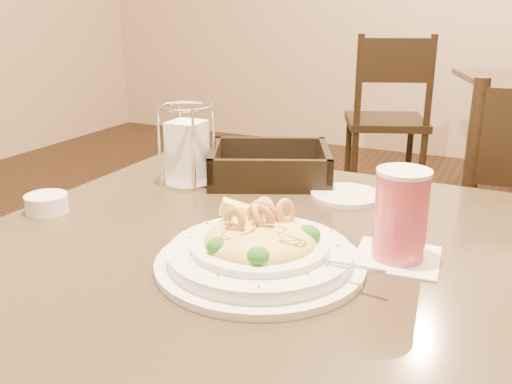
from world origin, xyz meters
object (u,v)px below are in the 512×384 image
at_px(dining_chair_far, 388,115).
at_px(main_table, 251,366).
at_px(napkin_caddy, 187,150).
at_px(butter_ramekin, 47,203).
at_px(bread_basket, 270,169).
at_px(pasta_bowl, 260,249).
at_px(side_plate, 346,195).
at_px(drink_glass, 401,216).

bearing_deg(dining_chair_far, main_table, 75.84).
distance_m(napkin_caddy, butter_ramekin, 0.30).
bearing_deg(napkin_caddy, dining_chair_far, 91.55).
bearing_deg(bread_basket, pasta_bowl, -67.61).
height_order(pasta_bowl, butter_ramekin, pasta_bowl).
distance_m(side_plate, butter_ramekin, 0.56).
relative_size(dining_chair_far, napkin_caddy, 5.56).
distance_m(napkin_caddy, side_plate, 0.34).
height_order(pasta_bowl, side_plate, pasta_bowl).
bearing_deg(main_table, side_plate, 75.93).
xyz_separation_m(pasta_bowl, butter_ramekin, (-0.44, 0.04, -0.01)).
height_order(main_table, drink_glass, drink_glass).
relative_size(dining_chair_far, pasta_bowl, 2.77).
xyz_separation_m(drink_glass, side_plate, (-0.15, 0.24, -0.06)).
bearing_deg(pasta_bowl, butter_ramekin, 175.42).
relative_size(bread_basket, side_plate, 2.25).
height_order(dining_chair_far, bread_basket, dining_chair_far).
distance_m(dining_chair_far, napkin_caddy, 2.13).
distance_m(main_table, pasta_bowl, 0.27).
bearing_deg(pasta_bowl, bread_basket, 112.39).
xyz_separation_m(napkin_caddy, butter_ramekin, (-0.14, -0.26, -0.05)).
xyz_separation_m(main_table, napkin_caddy, (-0.25, 0.22, 0.30)).
xyz_separation_m(dining_chair_far, drink_glass, (0.53, -2.28, 0.30)).
height_order(pasta_bowl, drink_glass, drink_glass).
distance_m(bread_basket, napkin_caddy, 0.18).
distance_m(dining_chair_far, bread_basket, 2.03).
xyz_separation_m(main_table, side_plate, (0.07, 0.28, 0.23)).
bearing_deg(butter_ramekin, bread_basket, 51.74).
bearing_deg(dining_chair_far, drink_glass, 81.36).
bearing_deg(napkin_caddy, drink_glass, -20.66).
bearing_deg(dining_chair_far, butter_ramekin, 66.19).
xyz_separation_m(bread_basket, napkin_caddy, (-0.14, -0.10, 0.05)).
height_order(side_plate, butter_ramekin, butter_ramekin).
bearing_deg(dining_chair_far, pasta_bowl, 76.77).
bearing_deg(side_plate, drink_glass, -57.42).
height_order(pasta_bowl, napkin_caddy, napkin_caddy).
height_order(bread_basket, side_plate, bread_basket).
relative_size(bread_basket, butter_ramekin, 4.13).
relative_size(main_table, bread_basket, 2.89).
distance_m(main_table, dining_chair_far, 2.35).
distance_m(bread_basket, side_plate, 0.19).
xyz_separation_m(main_table, drink_glass, (0.22, 0.04, 0.30)).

